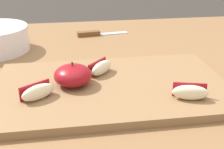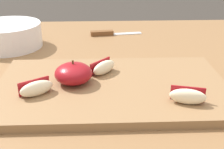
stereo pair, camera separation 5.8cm
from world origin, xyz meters
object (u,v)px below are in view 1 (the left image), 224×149
at_px(apple_wedge_back, 101,68).
at_px(apple_half_skin_up, 73,75).
at_px(paring_knife, 93,34).
at_px(cutting_board, 112,87).
at_px(apple_wedge_front, 190,92).
at_px(apple_wedge_middle, 38,92).

bearing_deg(apple_wedge_back, apple_half_skin_up, -143.86).
xyz_separation_m(apple_half_skin_up, paring_knife, (0.07, 0.37, -0.03)).
relative_size(cutting_board, apple_wedge_back, 7.51).
xyz_separation_m(cutting_board, apple_wedge_front, (0.13, -0.08, 0.02)).
bearing_deg(apple_wedge_middle, cutting_board, 16.36).
relative_size(apple_half_skin_up, paring_knife, 0.46).
xyz_separation_m(apple_wedge_back, apple_wedge_middle, (-0.12, -0.09, 0.00)).
xyz_separation_m(apple_half_skin_up, apple_wedge_middle, (-0.06, -0.05, -0.01)).
distance_m(apple_wedge_front, paring_knife, 0.48).
bearing_deg(paring_knife, cutting_board, -89.79).
bearing_deg(apple_wedge_back, cutting_board, -73.66).
bearing_deg(cutting_board, apple_wedge_back, 106.34).
relative_size(apple_wedge_back, apple_wedge_front, 0.92).
xyz_separation_m(apple_half_skin_up, apple_wedge_back, (0.06, 0.04, -0.01)).
xyz_separation_m(apple_wedge_front, paring_knife, (-0.13, 0.46, -0.02)).
relative_size(cutting_board, apple_wedge_front, 6.89).
bearing_deg(apple_wedge_front, cutting_board, 146.94).
bearing_deg(apple_wedge_front, apple_wedge_back, 136.61).
bearing_deg(apple_half_skin_up, cutting_board, -5.95).
distance_m(apple_wedge_back, apple_wedge_front, 0.19).
distance_m(apple_half_skin_up, apple_wedge_front, 0.22).
relative_size(apple_wedge_front, apple_wedge_middle, 1.03).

